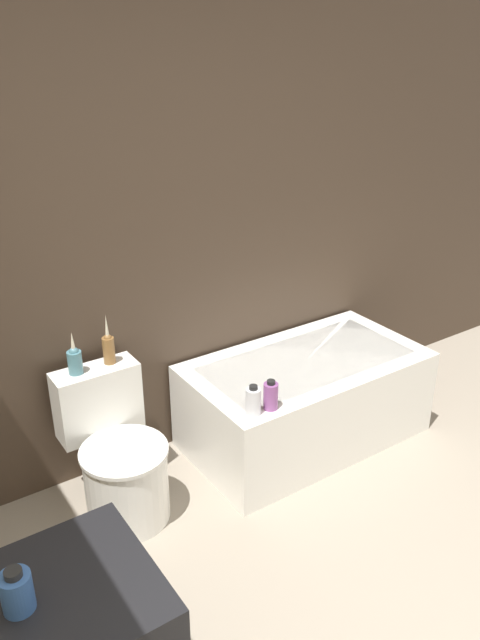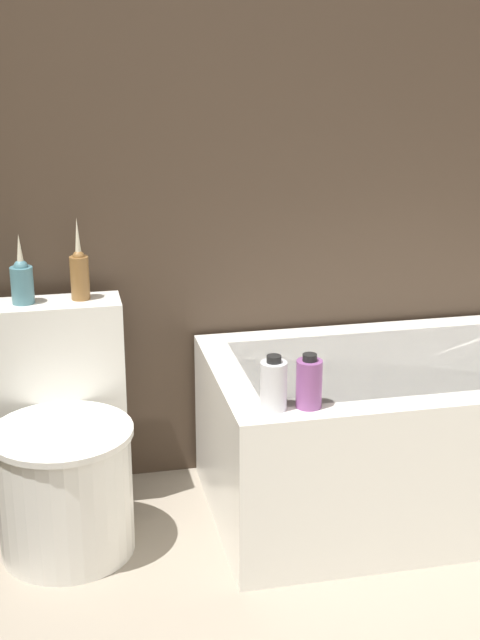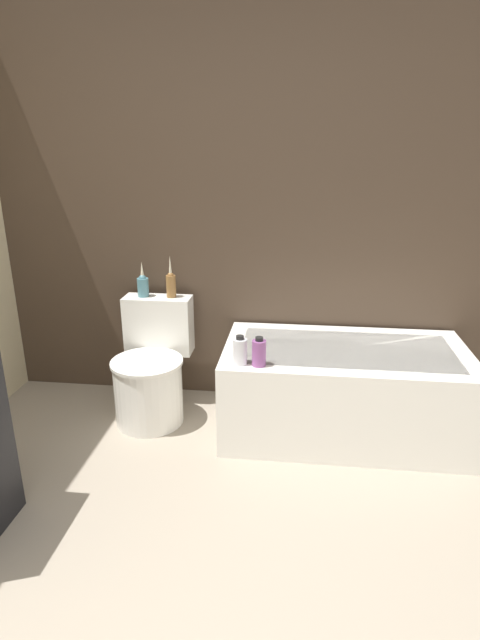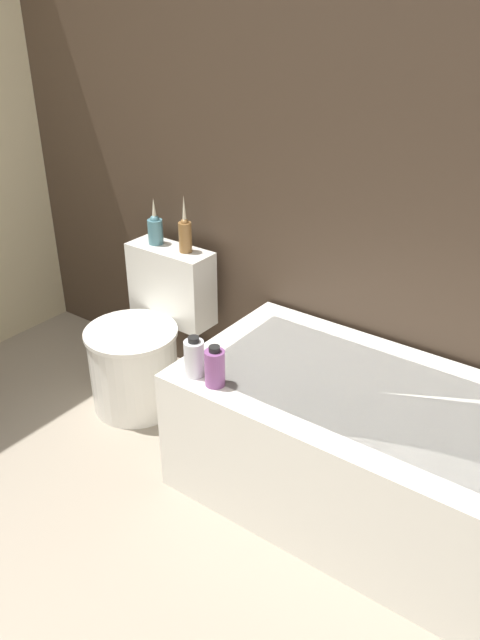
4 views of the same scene
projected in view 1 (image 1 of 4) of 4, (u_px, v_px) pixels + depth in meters
name	position (u px, v px, depth m)	size (l,w,h in m)	color
wall_back_tiled	(139.00, 239.00, 3.24)	(6.40, 0.06, 2.60)	#423326
bathtub	(305.00, 399.00, 3.75)	(1.42, 0.77, 0.54)	white
toilet	(119.00, 460.00, 3.17)	(0.44, 0.60, 0.73)	white
soap_bottle_glass	(17.00, 591.00, 1.65)	(0.09, 0.09, 0.14)	#335999
vase_gold	(75.00, 359.00, 3.07)	(0.07, 0.07, 0.23)	teal
vase_silver	(109.00, 347.00, 3.17)	(0.06, 0.06, 0.27)	olive
shampoo_bottle_tall	(253.00, 401.00, 3.09)	(0.08, 0.08, 0.16)	silver
shampoo_bottle_short	(271.00, 396.00, 3.14)	(0.08, 0.08, 0.16)	#8C4C8C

